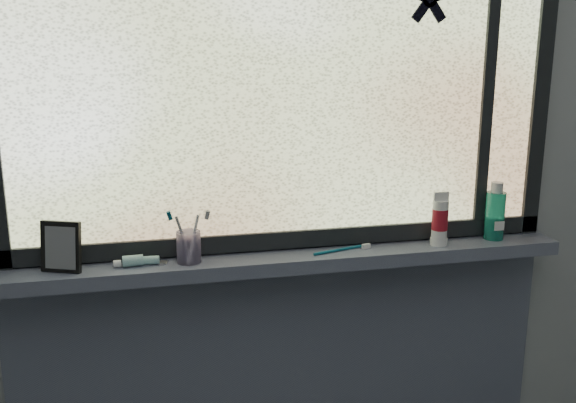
{
  "coord_description": "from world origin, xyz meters",
  "views": [
    {
      "loc": [
        -0.39,
        -0.46,
        1.61
      ],
      "look_at": [
        -0.05,
        1.05,
        1.22
      ],
      "focal_mm": 40.0,
      "sensor_mm": 36.0,
      "label": 1
    }
  ],
  "objects_px": {
    "mouthwash_bottle": "(495,211)",
    "cream_tube": "(440,217)",
    "toothbrush_cup": "(189,247)",
    "vanity_mirror": "(61,247)"
  },
  "relations": [
    {
      "from": "toothbrush_cup",
      "to": "mouthwash_bottle",
      "type": "distance_m",
      "value": 0.92
    },
    {
      "from": "toothbrush_cup",
      "to": "vanity_mirror",
      "type": "bearing_deg",
      "value": 179.6
    },
    {
      "from": "mouthwash_bottle",
      "to": "toothbrush_cup",
      "type": "bearing_deg",
      "value": -179.23
    },
    {
      "from": "mouthwash_bottle",
      "to": "cream_tube",
      "type": "distance_m",
      "value": 0.19
    },
    {
      "from": "cream_tube",
      "to": "mouthwash_bottle",
      "type": "bearing_deg",
      "value": 6.0
    },
    {
      "from": "vanity_mirror",
      "to": "toothbrush_cup",
      "type": "xyz_separation_m",
      "value": [
        0.33,
        -0.0,
        -0.02
      ]
    },
    {
      "from": "mouthwash_bottle",
      "to": "cream_tube",
      "type": "height_order",
      "value": "mouthwash_bottle"
    },
    {
      "from": "toothbrush_cup",
      "to": "cream_tube",
      "type": "bearing_deg",
      "value": -0.6
    },
    {
      "from": "toothbrush_cup",
      "to": "mouthwash_bottle",
      "type": "xyz_separation_m",
      "value": [
        0.92,
        0.01,
        0.04
      ]
    },
    {
      "from": "toothbrush_cup",
      "to": "mouthwash_bottle",
      "type": "relative_size",
      "value": 0.6
    }
  ]
}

